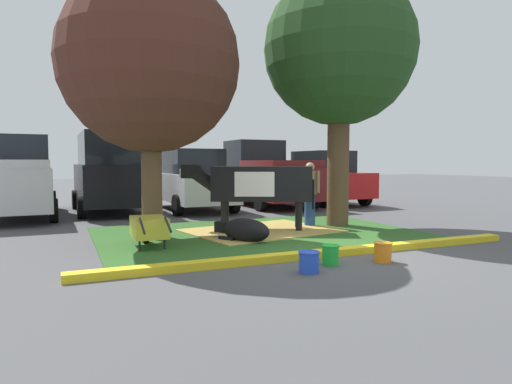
{
  "coord_description": "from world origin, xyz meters",
  "views": [
    {
      "loc": [
        -4.27,
        -6.62,
        1.6
      ],
      "look_at": [
        -0.07,
        2.99,
        0.9
      ],
      "focal_mm": 31.51,
      "sensor_mm": 36.0,
      "label": 1
    }
  ],
  "objects_px": {
    "bucket_orange": "(383,252)",
    "sedan_red": "(323,178)",
    "calf_lying": "(244,230)",
    "pickup_truck_maroon": "(263,175)",
    "shade_tree_right": "(339,51)",
    "bucket_green": "(330,254)",
    "shade_tree_left": "(150,64)",
    "hatchback_white": "(193,181)",
    "wheelbarrow": "(149,227)",
    "suv_black": "(109,172)",
    "person_handler": "(310,192)",
    "pickup_truck_black": "(14,179)",
    "cow_holstein": "(257,184)",
    "bucket_blue": "(309,261)"
  },
  "relations": [
    {
      "from": "bucket_orange",
      "to": "sedan_red",
      "type": "height_order",
      "value": "sedan_red"
    },
    {
      "from": "calf_lying",
      "to": "pickup_truck_maroon",
      "type": "height_order",
      "value": "pickup_truck_maroon"
    },
    {
      "from": "shade_tree_right",
      "to": "bucket_green",
      "type": "distance_m",
      "value": 6.03
    },
    {
      "from": "shade_tree_left",
      "to": "hatchback_white",
      "type": "relative_size",
      "value": 1.25
    },
    {
      "from": "wheelbarrow",
      "to": "bucket_orange",
      "type": "relative_size",
      "value": 5.01
    },
    {
      "from": "wheelbarrow",
      "to": "suv_black",
      "type": "distance_m",
      "value": 6.7
    },
    {
      "from": "person_handler",
      "to": "suv_black",
      "type": "height_order",
      "value": "suv_black"
    },
    {
      "from": "pickup_truck_black",
      "to": "cow_holstein",
      "type": "bearing_deg",
      "value": -43.99
    },
    {
      "from": "bucket_orange",
      "to": "hatchback_white",
      "type": "bearing_deg",
      "value": 94.21
    },
    {
      "from": "bucket_green",
      "to": "pickup_truck_maroon",
      "type": "distance_m",
      "value": 9.8
    },
    {
      "from": "bucket_blue",
      "to": "wheelbarrow",
      "type": "bearing_deg",
      "value": 122.33
    },
    {
      "from": "cow_holstein",
      "to": "suv_black",
      "type": "height_order",
      "value": "suv_black"
    },
    {
      "from": "cow_holstein",
      "to": "bucket_blue",
      "type": "distance_m",
      "value": 4.2
    },
    {
      "from": "bucket_blue",
      "to": "hatchback_white",
      "type": "height_order",
      "value": "hatchback_white"
    },
    {
      "from": "bucket_green",
      "to": "shade_tree_right",
      "type": "bearing_deg",
      "value": 54.68
    },
    {
      "from": "suv_black",
      "to": "pickup_truck_maroon",
      "type": "relative_size",
      "value": 0.85
    },
    {
      "from": "bucket_blue",
      "to": "calf_lying",
      "type": "bearing_deg",
      "value": 88.27
    },
    {
      "from": "person_handler",
      "to": "bucket_blue",
      "type": "relative_size",
      "value": 5.05
    },
    {
      "from": "shade_tree_left",
      "to": "pickup_truck_maroon",
      "type": "relative_size",
      "value": 1.02
    },
    {
      "from": "pickup_truck_black",
      "to": "hatchback_white",
      "type": "bearing_deg",
      "value": -2.68
    },
    {
      "from": "bucket_green",
      "to": "pickup_truck_black",
      "type": "xyz_separation_m",
      "value": [
        -5.04,
        8.94,
        0.95
      ]
    },
    {
      "from": "calf_lying",
      "to": "sedan_red",
      "type": "relative_size",
      "value": 0.29
    },
    {
      "from": "bucket_blue",
      "to": "pickup_truck_maroon",
      "type": "distance_m",
      "value": 10.26
    },
    {
      "from": "cow_holstein",
      "to": "bucket_green",
      "type": "height_order",
      "value": "cow_holstein"
    },
    {
      "from": "wheelbarrow",
      "to": "sedan_red",
      "type": "height_order",
      "value": "sedan_red"
    },
    {
      "from": "person_handler",
      "to": "wheelbarrow",
      "type": "height_order",
      "value": "person_handler"
    },
    {
      "from": "person_handler",
      "to": "pickup_truck_maroon",
      "type": "relative_size",
      "value": 0.29
    },
    {
      "from": "bucket_orange",
      "to": "shade_tree_right",
      "type": "bearing_deg",
      "value": 66.19
    },
    {
      "from": "calf_lying",
      "to": "wheelbarrow",
      "type": "distance_m",
      "value": 1.87
    },
    {
      "from": "suv_black",
      "to": "calf_lying",
      "type": "bearing_deg",
      "value": -74.35
    },
    {
      "from": "shade_tree_right",
      "to": "suv_black",
      "type": "height_order",
      "value": "shade_tree_right"
    },
    {
      "from": "calf_lying",
      "to": "hatchback_white",
      "type": "relative_size",
      "value": 0.29
    },
    {
      "from": "bucket_green",
      "to": "bucket_blue",
      "type": "bearing_deg",
      "value": -152.61
    },
    {
      "from": "bucket_green",
      "to": "hatchback_white",
      "type": "relative_size",
      "value": 0.07
    },
    {
      "from": "bucket_green",
      "to": "suv_black",
      "type": "xyz_separation_m",
      "value": [
        -2.37,
        9.16,
        1.1
      ]
    },
    {
      "from": "bucket_blue",
      "to": "bucket_orange",
      "type": "distance_m",
      "value": 1.44
    },
    {
      "from": "person_handler",
      "to": "hatchback_white",
      "type": "xyz_separation_m",
      "value": [
        -1.59,
        4.97,
        0.13
      ]
    },
    {
      "from": "hatchback_white",
      "to": "shade_tree_right",
      "type": "bearing_deg",
      "value": -65.83
    },
    {
      "from": "suv_black",
      "to": "pickup_truck_maroon",
      "type": "xyz_separation_m",
      "value": [
        5.46,
        0.09,
        -0.16
      ]
    },
    {
      "from": "sedan_red",
      "to": "bucket_green",
      "type": "bearing_deg",
      "value": -121.39
    },
    {
      "from": "calf_lying",
      "to": "shade_tree_left",
      "type": "bearing_deg",
      "value": 141.03
    },
    {
      "from": "bucket_blue",
      "to": "hatchback_white",
      "type": "relative_size",
      "value": 0.07
    },
    {
      "from": "pickup_truck_maroon",
      "to": "wheelbarrow",
      "type": "bearing_deg",
      "value": -128.84
    },
    {
      "from": "shade_tree_left",
      "to": "bucket_green",
      "type": "distance_m",
      "value": 5.46
    },
    {
      "from": "bucket_orange",
      "to": "hatchback_white",
      "type": "distance_m",
      "value": 8.91
    },
    {
      "from": "bucket_blue",
      "to": "bucket_green",
      "type": "bearing_deg",
      "value": 27.39
    },
    {
      "from": "suv_black",
      "to": "hatchback_white",
      "type": "distance_m",
      "value": 2.66
    },
    {
      "from": "pickup_truck_black",
      "to": "wheelbarrow",
      "type": "bearing_deg",
      "value": -67.13
    },
    {
      "from": "cow_holstein",
      "to": "wheelbarrow",
      "type": "bearing_deg",
      "value": -156.47
    },
    {
      "from": "shade_tree_left",
      "to": "suv_black",
      "type": "relative_size",
      "value": 1.19
    }
  ]
}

